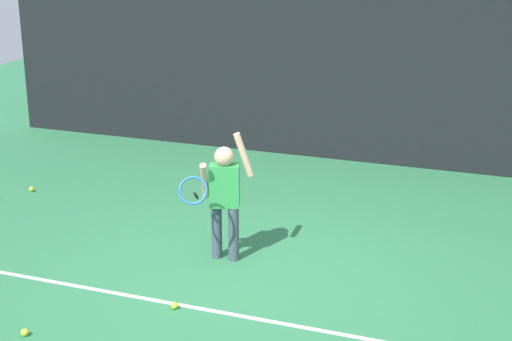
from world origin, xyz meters
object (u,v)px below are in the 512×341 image
Objects in this scene: tennis_player at (223,193)px; tennis_ball_6 at (25,332)px; tennis_ball_5 at (32,189)px; tennis_ball_2 at (174,306)px.

tennis_player reaches higher than tennis_ball_6.
tennis_ball_5 is 1.00× the size of tennis_ball_6.
tennis_player is 20.46× the size of tennis_ball_5.
tennis_player reaches higher than tennis_ball_2.
tennis_player is 20.46× the size of tennis_ball_2.
tennis_ball_2 is at bearing -35.28° from tennis_ball_5.
tennis_ball_2 and tennis_ball_6 have the same top height.
tennis_player is 20.46× the size of tennis_ball_6.
tennis_ball_6 is (-0.97, -0.87, 0.00)m from tennis_ball_2.
tennis_ball_2 and tennis_ball_5 have the same top height.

